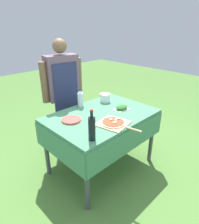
{
  "coord_description": "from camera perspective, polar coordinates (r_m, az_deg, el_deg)",
  "views": [
    {
      "loc": [
        -1.54,
        -1.52,
        1.79
      ],
      "look_at": [
        -0.04,
        0.0,
        0.82
      ],
      "focal_mm": 32.0,
      "sensor_mm": 36.0,
      "label": 1
    }
  ],
  "objects": [
    {
      "name": "mixing_tub",
      "position": [
        2.75,
        1.55,
        4.11
      ],
      "size": [
        0.14,
        0.14,
        0.11
      ],
      "primitive_type": "cylinder",
      "color": "silver",
      "rests_on": "prep_table"
    },
    {
      "name": "oil_bottle",
      "position": [
        1.83,
        -2.2,
        -4.61
      ],
      "size": [
        0.07,
        0.07,
        0.31
      ],
      "color": "black",
      "rests_on": "prep_table"
    },
    {
      "name": "ground_plane",
      "position": [
        2.81,
        0.54,
        -15.19
      ],
      "size": [
        12.0,
        12.0,
        0.0
      ],
      "primitive_type": "plane",
      "color": "#517F38"
    },
    {
      "name": "plate_stack",
      "position": [
        2.25,
        -8.05,
        -2.23
      ],
      "size": [
        0.22,
        0.22,
        0.02
      ],
      "color": "#DB4C42",
      "rests_on": "prep_table"
    },
    {
      "name": "pizza_on_peel",
      "position": [
        2.16,
        4.15,
        -3.15
      ],
      "size": [
        0.36,
        0.51,
        0.05
      ],
      "rotation": [
        0.0,
        0.0,
        0.2
      ],
      "color": "#D1B27F",
      "rests_on": "prep_table"
    },
    {
      "name": "herb_container",
      "position": [
        2.52,
        6.33,
        1.26
      ],
      "size": [
        0.21,
        0.16,
        0.05
      ],
      "rotation": [
        0.0,
        0.0,
        -0.12
      ],
      "color": "silver",
      "rests_on": "prep_table"
    },
    {
      "name": "person_cook",
      "position": [
        2.82,
        -10.38,
        6.56
      ],
      "size": [
        0.6,
        0.25,
        1.6
      ],
      "rotation": [
        0.0,
        0.0,
        2.99
      ],
      "color": "#333D56",
      "rests_on": "ground"
    },
    {
      "name": "water_bottle",
      "position": [
        2.59,
        -5.46,
        4.01
      ],
      "size": [
        0.08,
        0.08,
        0.24
      ],
      "color": "silver",
      "rests_on": "prep_table"
    },
    {
      "name": "prep_table",
      "position": [
        2.43,
        0.6,
        -2.73
      ],
      "size": [
        1.29,
        0.89,
        0.78
      ],
      "color": "#478960",
      "rests_on": "ground"
    }
  ]
}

